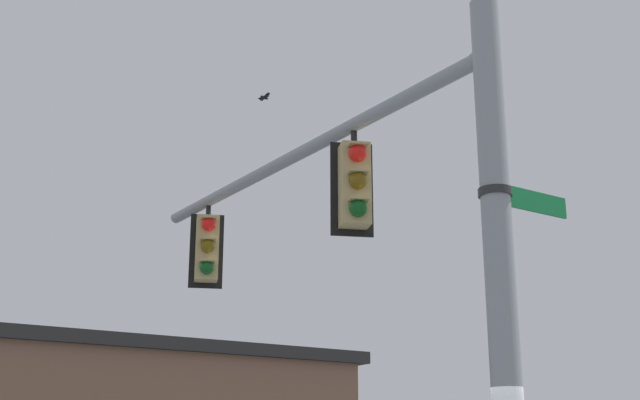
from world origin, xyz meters
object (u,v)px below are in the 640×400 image
object	(u,v)px
traffic_light_mid_inner	(207,248)
street_name_sign	(512,197)
traffic_light_nearest_pole	(355,184)
bird_flying	(264,97)

from	to	relation	value
traffic_light_mid_inner	street_name_sign	size ratio (longest dim) A/B	1.18
traffic_light_mid_inner	traffic_light_nearest_pole	bearing A→B (deg)	113.67
street_name_sign	bird_flying	xyz separation A→B (m)	(1.73, -7.25, 4.06)
traffic_light_nearest_pole	street_name_sign	size ratio (longest dim) A/B	1.18
traffic_light_nearest_pole	bird_flying	world-z (taller)	bird_flying
street_name_sign	traffic_light_nearest_pole	bearing A→B (deg)	-60.46
traffic_light_nearest_pole	bird_flying	bearing A→B (deg)	-83.79
street_name_sign	traffic_light_mid_inner	bearing A→B (deg)	-64.15
traffic_light_nearest_pole	traffic_light_mid_inner	bearing A→B (deg)	-66.33
traffic_light_nearest_pole	street_name_sign	world-z (taller)	traffic_light_nearest_pole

